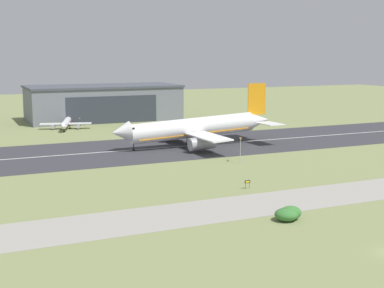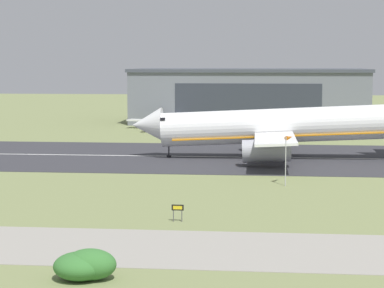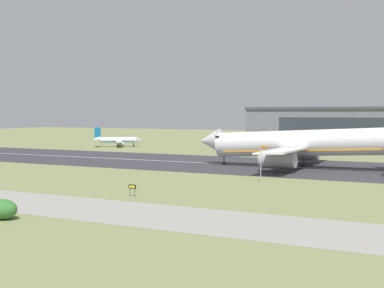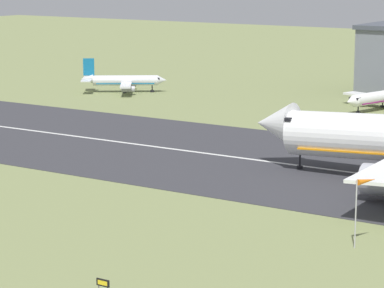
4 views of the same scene
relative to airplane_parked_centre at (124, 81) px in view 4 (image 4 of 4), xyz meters
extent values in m
plane|color=#7A8451|center=(74.57, -95.02, -2.54)|extent=(618.29, 618.29, 0.00)
cube|color=#333338|center=(74.57, -46.17, -2.51)|extent=(378.29, 43.46, 0.06)
cube|color=silver|center=(74.57, -46.17, -2.48)|extent=(340.46, 0.70, 0.01)
cone|color=white|center=(62.38, -47.85, 3.43)|extent=(5.85, 6.18, 6.34)
cube|color=black|center=(65.39, -47.80, 4.65)|extent=(1.20, 5.20, 0.49)
cylinder|color=black|center=(66.32, -47.79, -1.08)|extent=(0.24, 0.24, 2.93)
cylinder|color=black|center=(66.32, -47.79, -2.32)|extent=(0.84, 0.84, 0.44)
cone|color=white|center=(54.08, -1.46, -0.01)|extent=(2.87, 2.71, 2.38)
cube|color=black|center=(54.40, -0.33, 0.47)|extent=(2.24, 1.61, 0.44)
cube|color=white|center=(51.87, 10.77, -0.42)|extent=(9.13, 5.37, 0.40)
cylinder|color=#A8A8B2|center=(52.36, 9.98, -1.41)|extent=(2.27, 3.37, 1.47)
cylinder|color=black|center=(54.71, 0.72, -1.87)|extent=(0.24, 0.24, 1.35)
cylinder|color=black|center=(54.71, 0.72, -2.32)|extent=(0.84, 0.84, 0.44)
cylinder|color=black|center=(55.92, 10.14, -1.87)|extent=(0.24, 0.24, 1.35)
cylinder|color=black|center=(55.92, 10.14, -2.32)|extent=(0.84, 0.84, 0.44)
cylinder|color=silver|center=(0.25, 0.17, 0.10)|extent=(12.87, 9.86, 2.22)
cone|color=silver|center=(6.87, 4.76, 0.10)|extent=(2.90, 2.96, 2.22)
cone|color=silver|center=(-6.65, -4.61, 0.50)|extent=(3.32, 3.15, 1.99)
cube|color=black|center=(5.97, 4.13, 0.54)|extent=(1.98, 2.18, 0.44)
cube|color=#146B9E|center=(0.25, 0.17, -0.51)|extent=(11.65, 8.97, 0.20)
cube|color=silver|center=(3.38, -3.85, -0.29)|extent=(6.39, 7.83, 0.40)
cylinder|color=#A8A8B2|center=(3.39, -3.07, -1.23)|extent=(3.15, 2.77, 1.37)
cube|color=silver|center=(-2.42, 4.52, -0.29)|extent=(6.39, 7.83, 0.40)
cylinder|color=#A8A8B2|center=(-1.69, 4.25, -1.23)|extent=(3.15, 2.77, 1.37)
cube|color=#146B9E|center=(-6.32, -4.38, 3.09)|extent=(2.14, 1.60, 3.77)
cube|color=silver|center=(-5.06, -6.91, 0.43)|extent=(3.67, 3.99, 0.24)
cube|color=silver|center=(-8.25, -2.30, 0.43)|extent=(3.67, 3.99, 0.24)
cylinder|color=black|center=(5.06, 3.51, -1.78)|extent=(0.24, 0.24, 1.53)
cylinder|color=black|center=(5.06, 3.51, -2.32)|extent=(0.84, 0.84, 0.44)
cylinder|color=black|center=(0.82, -1.05, -1.78)|extent=(0.24, 0.24, 1.53)
cylinder|color=black|center=(0.82, -1.05, -2.32)|extent=(0.84, 0.84, 0.44)
cylinder|color=black|center=(-0.69, 1.14, -1.78)|extent=(0.24, 0.24, 1.53)
cylinder|color=black|center=(-0.69, 1.14, -2.32)|extent=(0.84, 0.84, 0.44)
cylinder|color=#B7B7BC|center=(86.71, -76.97, 0.94)|extent=(0.14, 0.14, 6.96)
cone|color=orange|center=(87.24, -75.72, 4.17)|extent=(1.49, 2.45, 0.60)
cube|color=black|center=(74.55, -101.88, -0.98)|extent=(1.32, 0.12, 0.63)
cube|color=yellow|center=(74.55, -101.95, -0.98)|extent=(1.00, 0.02, 0.38)
camera|label=1|loc=(17.72, -199.60, 26.05)|focal=50.00mm
camera|label=2|loc=(84.30, -181.23, 14.77)|focal=70.00mm
camera|label=3|loc=(120.77, -171.27, 10.46)|focal=50.00mm
camera|label=4|loc=(120.09, -158.72, 25.32)|focal=85.00mm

